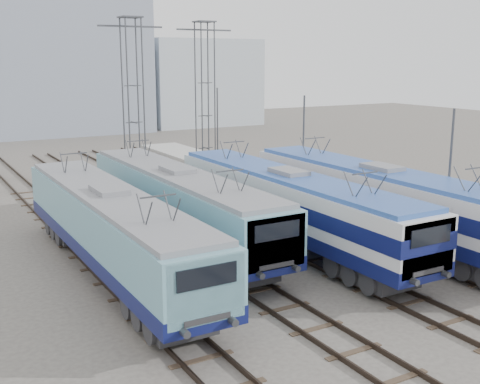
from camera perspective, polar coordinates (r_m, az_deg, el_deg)
The scene contains 13 objects.
ground at distance 24.54m, azimuth 8.66°, elevation -9.84°, with size 160.00×160.00×0.00m, color #514C47.
platform at distance 36.64m, azimuth 13.43°, elevation -2.27°, with size 4.00×70.00×0.30m, color #9E9E99.
locomotive_far_left at distance 26.24m, azimuth -11.99°, elevation -3.23°, with size 2.90×18.34×3.45m.
locomotive_center_left at distance 30.53m, azimuth -5.73°, elevation -0.81°, with size 2.90×18.30×3.44m.
locomotive_center_right at distance 29.87m, azimuth 4.79°, elevation -0.95°, with size 2.91×18.41×3.46m.
locomotive_far_right at distance 31.32m, azimuth 13.42°, elevation -0.53°, with size 2.98×18.86×3.55m.
catenary_tower_west at distance 42.23m, azimuth -10.09°, elevation 8.74°, with size 4.50×1.20×12.00m.
catenary_tower_east at distance 46.63m, azimuth -3.33°, elevation 9.24°, with size 4.50×1.20×12.00m.
mast_front at distance 30.74m, azimuth 19.19°, elevation 0.97°, with size 0.12×0.12×7.00m, color #3F4247.
mast_mid at distance 39.50m, azimuth 6.01°, elevation 4.02°, with size 0.12×0.12×7.00m, color #3F4247.
mast_rear at distance 49.63m, azimuth -2.14°, elevation 5.81°, with size 0.12×0.12×7.00m, color #3F4247.
building_center at distance 81.72m, azimuth -17.28°, elevation 11.75°, with size 22.00×14.00×18.00m, color gray.
building_east at distance 88.45m, azimuth -4.23°, elevation 10.34°, with size 16.00×12.00×12.00m, color #A5AFB8.
Camera 1 is at (-14.33, -17.64, 9.27)m, focal length 45.00 mm.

